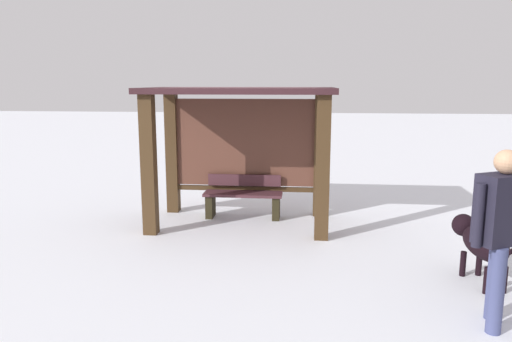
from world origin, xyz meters
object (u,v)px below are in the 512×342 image
(bus_shelter, at_px, (241,128))
(dog, at_px, (481,241))
(bench_left_inside, at_px, (243,198))
(person_walking, at_px, (501,224))

(bus_shelter, xyz_separation_m, dog, (3.10, -2.26, -1.09))
(bench_left_inside, relative_size, person_walking, 0.78)
(bus_shelter, distance_m, dog, 3.99)
(bus_shelter, xyz_separation_m, bench_left_inside, (0.00, 0.21, -1.23))
(bench_left_inside, bearing_deg, dog, -38.62)
(person_walking, height_order, dog, person_walking)
(dog, bearing_deg, bench_left_inside, 141.38)
(bench_left_inside, relative_size, dog, 1.15)
(bench_left_inside, xyz_separation_m, person_walking, (2.86, -3.57, 0.67))
(person_walking, bearing_deg, bench_left_inside, 128.73)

